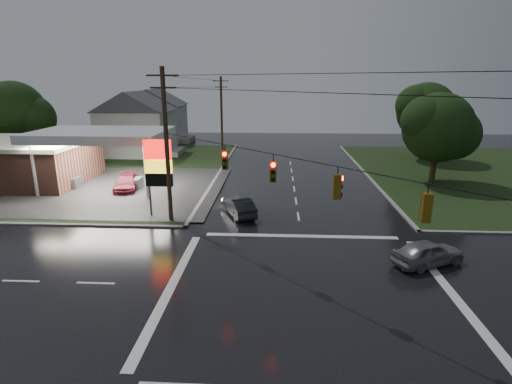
{
  "coord_description": "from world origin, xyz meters",
  "views": [
    {
      "loc": [
        -1.73,
        -18.09,
        10.18
      ],
      "look_at": [
        -3.06,
        7.12,
        3.0
      ],
      "focal_mm": 28.0,
      "sensor_mm": 36.0,
      "label": 1
    }
  ],
  "objects_px": {
    "utility_pole_nw": "(167,144)",
    "pylon_sign": "(158,165)",
    "house_near": "(137,123)",
    "utility_pole_n": "(222,114)",
    "gas_station": "(36,159)",
    "car_north": "(239,206)",
    "tree_ne_near": "(440,128)",
    "car_pump": "(127,183)",
    "tree_ne_far": "(427,112)",
    "tree_nw_behind": "(16,113)",
    "car_crossing": "(428,253)",
    "house_far": "(155,115)"
  },
  "relations": [
    {
      "from": "utility_pole_nw",
      "to": "pylon_sign",
      "type": "bearing_deg",
      "value": 135.0
    },
    {
      "from": "pylon_sign",
      "to": "house_near",
      "type": "relative_size",
      "value": 0.54
    },
    {
      "from": "utility_pole_n",
      "to": "gas_station",
      "type": "bearing_deg",
      "value": -131.47
    },
    {
      "from": "car_north",
      "to": "pylon_sign",
      "type": "bearing_deg",
      "value": -17.53
    },
    {
      "from": "tree_ne_near",
      "to": "gas_station",
      "type": "bearing_deg",
      "value": -176.7
    },
    {
      "from": "utility_pole_n",
      "to": "car_pump",
      "type": "xyz_separation_m",
      "value": [
        -6.4,
        -20.21,
        -4.76
      ]
    },
    {
      "from": "tree_ne_far",
      "to": "utility_pole_nw",
      "type": "bearing_deg",
      "value": -137.41
    },
    {
      "from": "tree_nw_behind",
      "to": "car_pump",
      "type": "xyz_separation_m",
      "value": [
        17.95,
        -12.21,
        -5.47
      ]
    },
    {
      "from": "pylon_sign",
      "to": "car_north",
      "type": "bearing_deg",
      "value": 5.88
    },
    {
      "from": "utility_pole_nw",
      "to": "tree_nw_behind",
      "type": "xyz_separation_m",
      "value": [
        -24.34,
        20.49,
        0.46
      ]
    },
    {
      "from": "house_near",
      "to": "car_crossing",
      "type": "distance_m",
      "value": 43.24
    },
    {
      "from": "gas_station",
      "to": "tree_nw_behind",
      "type": "xyz_separation_m",
      "value": [
        -8.17,
        10.29,
        3.63
      ]
    },
    {
      "from": "tree_ne_far",
      "to": "car_north",
      "type": "xyz_separation_m",
      "value": [
        -21.75,
        -22.89,
        -5.45
      ]
    },
    {
      "from": "utility_pole_nw",
      "to": "car_pump",
      "type": "bearing_deg",
      "value": 127.66
    },
    {
      "from": "pylon_sign",
      "to": "utility_pole_n",
      "type": "xyz_separation_m",
      "value": [
        1.0,
        27.5,
        1.46
      ]
    },
    {
      "from": "gas_station",
      "to": "house_far",
      "type": "distance_m",
      "value": 28.61
    },
    {
      "from": "house_near",
      "to": "house_far",
      "type": "relative_size",
      "value": 1.0
    },
    {
      "from": "house_near",
      "to": "tree_ne_far",
      "type": "xyz_separation_m",
      "value": [
        38.1,
        -2.01,
        1.77
      ]
    },
    {
      "from": "car_north",
      "to": "car_pump",
      "type": "bearing_deg",
      "value": -54.01
    },
    {
      "from": "tree_ne_far",
      "to": "tree_nw_behind",
      "type": "bearing_deg",
      "value": -175.51
    },
    {
      "from": "gas_station",
      "to": "tree_nw_behind",
      "type": "relative_size",
      "value": 2.62
    },
    {
      "from": "gas_station",
      "to": "car_north",
      "type": "height_order",
      "value": "gas_station"
    },
    {
      "from": "tree_ne_near",
      "to": "car_crossing",
      "type": "xyz_separation_m",
      "value": [
        -7.26,
        -18.87,
        -4.84
      ]
    },
    {
      "from": "tree_ne_far",
      "to": "car_crossing",
      "type": "xyz_separation_m",
      "value": [
        -10.27,
        -30.87,
        -5.46
      ]
    },
    {
      "from": "car_north",
      "to": "house_far",
      "type": "bearing_deg",
      "value": -88.22
    },
    {
      "from": "gas_station",
      "to": "car_pump",
      "type": "height_order",
      "value": "gas_station"
    },
    {
      "from": "gas_station",
      "to": "car_pump",
      "type": "distance_m",
      "value": 10.13
    },
    {
      "from": "house_far",
      "to": "car_north",
      "type": "bearing_deg",
      "value": -64.82
    },
    {
      "from": "house_far",
      "to": "car_north",
      "type": "xyz_separation_m",
      "value": [
        17.35,
        -36.89,
        -3.68
      ]
    },
    {
      "from": "car_crossing",
      "to": "car_pump",
      "type": "height_order",
      "value": "car_crossing"
    },
    {
      "from": "utility_pole_nw",
      "to": "car_north",
      "type": "distance_m",
      "value": 7.18
    },
    {
      "from": "pylon_sign",
      "to": "tree_ne_near",
      "type": "distance_m",
      "value": 27.23
    },
    {
      "from": "car_crossing",
      "to": "utility_pole_nw",
      "type": "bearing_deg",
      "value": 43.72
    },
    {
      "from": "pylon_sign",
      "to": "car_pump",
      "type": "bearing_deg",
      "value": 126.52
    },
    {
      "from": "utility_pole_n",
      "to": "house_far",
      "type": "relative_size",
      "value": 0.95
    },
    {
      "from": "pylon_sign",
      "to": "tree_ne_near",
      "type": "height_order",
      "value": "tree_ne_near"
    },
    {
      "from": "car_crossing",
      "to": "gas_station",
      "type": "bearing_deg",
      "value": 38.02
    },
    {
      "from": "house_near",
      "to": "car_north",
      "type": "xyz_separation_m",
      "value": [
        16.35,
        -24.89,
        -3.68
      ]
    },
    {
      "from": "tree_ne_far",
      "to": "car_crossing",
      "type": "bearing_deg",
      "value": -108.4
    },
    {
      "from": "utility_pole_n",
      "to": "tree_ne_far",
      "type": "relative_size",
      "value": 1.07
    },
    {
      "from": "car_north",
      "to": "car_crossing",
      "type": "bearing_deg",
      "value": 121.77
    },
    {
      "from": "house_near",
      "to": "tree_ne_near",
      "type": "height_order",
      "value": "tree_ne_near"
    },
    {
      "from": "car_north",
      "to": "tree_ne_far",
      "type": "bearing_deg",
      "value": -156.95
    },
    {
      "from": "utility_pole_nw",
      "to": "car_crossing",
      "type": "bearing_deg",
      "value": -21.28
    },
    {
      "from": "pylon_sign",
      "to": "utility_pole_nw",
      "type": "height_order",
      "value": "utility_pole_nw"
    },
    {
      "from": "tree_ne_far",
      "to": "utility_pole_n",
      "type": "bearing_deg",
      "value": 171.45
    },
    {
      "from": "pylon_sign",
      "to": "house_far",
      "type": "xyz_separation_m",
      "value": [
        -11.45,
        37.5,
        0.39
      ]
    },
    {
      "from": "tree_ne_far",
      "to": "car_crossing",
      "type": "relative_size",
      "value": 2.31
    },
    {
      "from": "house_far",
      "to": "tree_ne_near",
      "type": "distance_m",
      "value": 44.5
    },
    {
      "from": "utility_pole_nw",
      "to": "house_near",
      "type": "distance_m",
      "value": 28.9
    }
  ]
}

